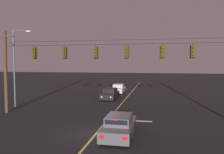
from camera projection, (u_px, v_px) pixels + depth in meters
The scene contains 14 objects.
ground_plane at pixel (96, 134), 14.63m from camera, with size 180.00×180.00×0.00m, color black.
lane_centre_stripe at pixel (121, 105), 24.79m from camera, with size 0.14×60.00×0.01m, color #D1C64C.
stop_bar_paint at pixel (131, 121), 17.96m from camera, with size 3.40×0.36×0.01m, color silver.
signal_span_assembly at pixel (110, 71), 18.66m from camera, with size 21.71×0.32×7.65m.
traffic_light_leftmost at pixel (34, 53), 19.91m from camera, with size 0.48×0.41×1.22m.
traffic_light_left_inner at pixel (65, 53), 19.33m from camera, with size 0.48×0.41×1.22m.
traffic_light_centre at pixel (96, 52), 18.78m from camera, with size 0.48×0.41×1.22m.
traffic_light_right_inner at pixel (127, 52), 18.26m from camera, with size 0.48×0.41×1.22m.
traffic_light_rightmost at pixel (163, 52), 17.69m from camera, with size 0.48×0.41×1.22m.
traffic_light_far_right at pixel (193, 51), 17.24m from camera, with size 0.48×0.41×1.22m.
car_waiting_near_lane at pixel (119, 126), 14.13m from camera, with size 1.80×4.33×1.39m.
car_oncoming_lead at pixel (110, 94), 28.77m from camera, with size 1.80×4.42×1.39m.
car_oncoming_trailing at pixel (119, 89), 34.66m from camera, with size 1.80×4.42×1.39m.
street_lamp_corner at pixel (17, 61), 23.31m from camera, with size 2.11×0.30×8.17m.
Camera 1 is at (3.85, -13.88, 4.69)m, focal length 35.38 mm.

